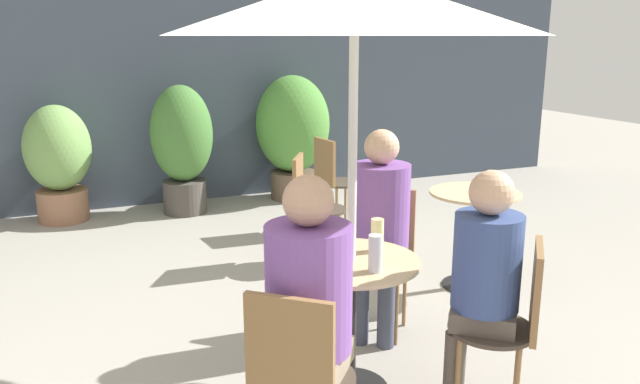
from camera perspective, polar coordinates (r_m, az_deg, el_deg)
storefront_wall at (r=6.89m, az=-13.46°, el=11.39°), size 10.00×0.06×3.00m
cafe_table_near at (r=3.14m, az=2.83°, el=-9.42°), size 0.68×0.68×0.71m
cafe_table_far at (r=4.57m, az=13.87°, el=-2.43°), size 0.64×0.64×0.71m
bistro_chair_0 at (r=2.48m, az=-2.03°, el=-16.07°), size 0.46×0.46×0.87m
bistro_chair_1 at (r=3.05m, az=17.21°, el=-10.69°), size 0.46×0.46×0.87m
bistro_chair_2 at (r=3.84m, az=5.86°, el=-4.93°), size 0.46×0.46×0.87m
bistro_chair_3 at (r=5.76m, az=1.20°, el=1.55°), size 0.42×0.40×0.87m
bistro_chair_4 at (r=4.90m, az=-0.96°, el=-0.67°), size 0.46×0.45×0.87m
seated_person_0 at (r=2.50m, az=-0.93°, el=-10.10°), size 0.43×0.44×1.27m
seated_person_1 at (r=2.98m, az=14.70°, el=-7.08°), size 0.40×0.39×1.20m
seated_person_2 at (r=3.64m, az=5.46°, el=-2.38°), size 0.43×0.44×1.27m
beer_glass_0 at (r=3.05m, az=-0.64°, el=-4.78°), size 0.07×0.07×0.16m
beer_glass_1 at (r=2.90m, az=5.07°, el=-5.62°), size 0.07×0.07×0.18m
beer_glass_2 at (r=3.18m, az=5.25°, el=-3.95°), size 0.07×0.07×0.17m
potted_plant_0 at (r=6.56m, az=-22.81°, el=2.85°), size 0.63×0.63×1.14m
potted_plant_1 at (r=6.47m, az=-12.50°, el=4.39°), size 0.62×0.62×1.31m
potted_plant_2 at (r=6.90m, az=-2.50°, el=5.65°), size 0.81×0.81×1.37m
umbrella at (r=2.89m, az=3.18°, el=16.77°), size 1.71×1.71×2.06m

